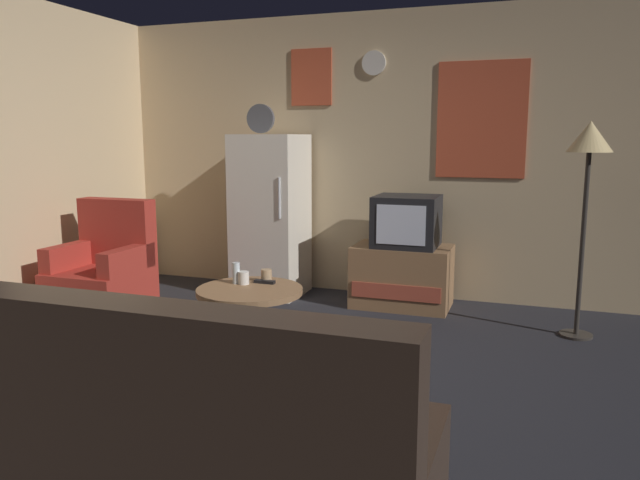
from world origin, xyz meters
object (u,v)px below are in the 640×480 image
Objects in this scene: mug_ceramic_white at (244,278)px; crt_tv at (407,221)px; wine_glass at (236,273)px; tv_stand at (402,276)px; armchair at (104,276)px; mug_ceramic_tan at (266,276)px; fridge at (271,215)px; coffee_table at (250,321)px; standing_lamp at (589,154)px; couch at (210,445)px; remote_control at (265,282)px.

crt_tv is at bearing 59.53° from mug_ceramic_white.
tv_stand is at bearing 58.83° from wine_glass.
crt_tv reaches higher than armchair.
mug_ceramic_tan is at bearing -8.70° from armchair.
coffee_table is at bearing -71.21° from fridge.
crt_tv is at bearing 164.32° from standing_lamp.
wine_glass is at bearing -75.26° from fridge.
coffee_table is at bearing -16.13° from armchair.
couch is at bearing -44.46° from armchair.
armchair is (-1.47, 0.36, -0.17)m from mug_ceramic_white.
mug_ceramic_white reaches higher than remote_control.
wine_glass is at bearing -179.24° from mug_ceramic_white.
armchair is at bearing -154.60° from tv_stand.
fridge reaches higher than crt_tv.
fridge is at bearing 178.68° from tv_stand.
tv_stand is at bearing 25.40° from armchair.
remote_control is (-2.10, -0.99, -0.88)m from standing_lamp.
fridge reaches higher than mug_ceramic_white.
crt_tv is at bearing 88.25° from couch.
armchair is at bearing 165.68° from wine_glass.
armchair is (-1.41, 0.36, -0.20)m from wine_glass.
armchair reaches higher than coffee_table.
standing_lamp reaches higher than crt_tv.
remote_control reaches higher than coffee_table.
couch is (0.75, -1.82, -0.20)m from mug_ceramic_white.
couch is (0.63, -1.93, -0.20)m from mug_ceramic_tan.
fridge reaches higher than remote_control.
mug_ceramic_white is 0.05× the size of couch.
couch reaches higher than tv_stand.
fridge is 3.28× the size of crt_tv.
crt_tv is 0.75× the size of coffee_table.
coffee_table is 0.31m from mug_ceramic_white.
couch is at bearing -69.03° from coffee_table.
fridge is at bearing 108.79° from coffee_table.
mug_ceramic_white is (-0.85, -1.45, -0.25)m from crt_tv.
coffee_table is 0.35m from wine_glass.
crt_tv is 0.34× the size of standing_lamp.
standing_lamp is 17.67× the size of mug_ceramic_white.
tv_stand is at bearing 88.79° from couch.
remote_control is (-0.69, -1.38, 0.21)m from tv_stand.
fridge is 11.80× the size of remote_control.
fridge reaches higher than coffee_table.
standing_lamp is 17.67× the size of mug_ceramic_tan.
crt_tv is 1.55m from standing_lamp.
tv_stand is at bearing 178.24° from crt_tv.
tv_stand is 1.55m from remote_control.
crt_tv is at bearing 61.23° from mug_ceramic_tan.
standing_lamp is at bearing 24.07° from mug_ceramic_tan.
standing_lamp is at bearing -8.87° from fridge.
tv_stand is 1.70m from coffee_table.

